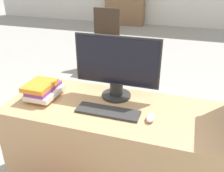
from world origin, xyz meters
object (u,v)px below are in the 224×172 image
(keyboard, at_px, (108,112))
(mouse, at_px, (150,118))
(book_stack, at_px, (43,90))
(far_chair, at_px, (105,38))
(monitor, at_px, (117,67))

(keyboard, distance_m, mouse, 0.27)
(keyboard, bearing_deg, book_stack, 174.03)
(keyboard, bearing_deg, far_chair, 109.91)
(monitor, relative_size, mouse, 6.05)
(mouse, xyz_separation_m, book_stack, (-0.77, 0.05, 0.04))
(far_chair, bearing_deg, keyboard, -70.56)
(monitor, distance_m, keyboard, 0.32)
(mouse, distance_m, book_stack, 0.77)
(book_stack, relative_size, far_chair, 0.27)
(book_stack, bearing_deg, mouse, -4.08)
(keyboard, relative_size, mouse, 4.19)
(mouse, height_order, book_stack, book_stack)
(book_stack, bearing_deg, monitor, 19.92)
(mouse, relative_size, book_stack, 0.36)
(monitor, height_order, mouse, monitor)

